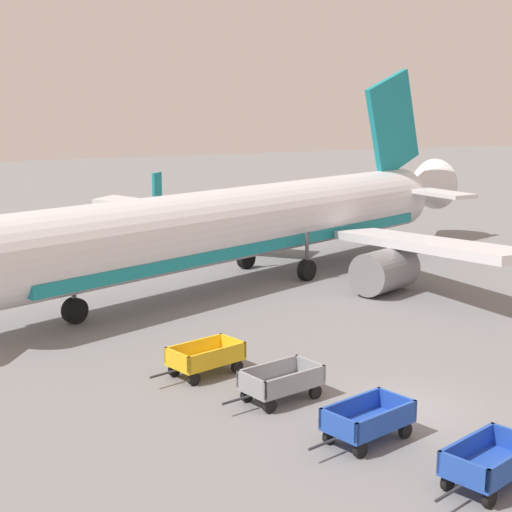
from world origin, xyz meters
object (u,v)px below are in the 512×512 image
at_px(baggage_cart_second_in_row, 490,463).
at_px(airplane, 257,222).
at_px(baggage_cart_third_in_row, 368,420).
at_px(baggage_cart_fourth_in_row, 281,382).
at_px(baggage_cart_far_end, 205,358).

bearing_deg(baggage_cart_second_in_row, airplane, 76.75).
xyz_separation_m(baggage_cart_third_in_row, baggage_cart_fourth_in_row, (-0.69, 3.72, 0.00)).
xyz_separation_m(baggage_cart_third_in_row, baggage_cart_far_end, (-1.87, 6.97, 0.00)).
bearing_deg(airplane, baggage_cart_second_in_row, -103.25).
relative_size(baggage_cart_second_in_row, baggage_cart_far_end, 1.00).
height_order(airplane, baggage_cart_third_in_row, airplane).
bearing_deg(baggage_cart_third_in_row, airplane, 71.36).
distance_m(baggage_cart_second_in_row, baggage_cart_fourth_in_row, 7.43).
bearing_deg(baggage_cart_fourth_in_row, baggage_cart_far_end, 109.97).
relative_size(baggage_cart_third_in_row, baggage_cart_far_end, 1.00).
xyz_separation_m(baggage_cart_second_in_row, baggage_cart_third_in_row, (-1.15, 3.48, 0.00)).
distance_m(airplane, baggage_cart_third_in_row, 20.60).
xyz_separation_m(airplane, baggage_cart_third_in_row, (-6.54, -19.38, -2.45)).
distance_m(baggage_cart_fourth_in_row, baggage_cart_far_end, 3.46).
bearing_deg(baggage_cart_fourth_in_row, baggage_cart_second_in_row, -75.63).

